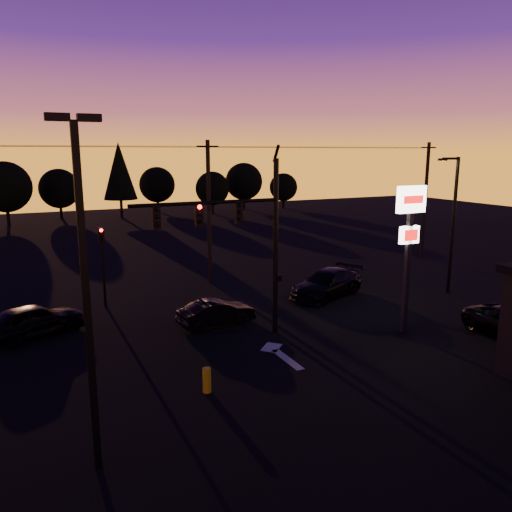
{
  "coord_description": "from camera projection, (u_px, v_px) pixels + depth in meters",
  "views": [
    {
      "loc": [
        -8.82,
        -15.57,
        8.27
      ],
      "look_at": [
        1.0,
        5.0,
        3.5
      ],
      "focal_mm": 35.0,
      "sensor_mm": 36.0,
      "label": 1
    }
  ],
  "objects": [
    {
      "name": "car_left",
      "position": [
        34.0,
        320.0,
        22.63
      ],
      "size": [
        4.85,
        3.35,
        1.53
      ],
      "primitive_type": "imported",
      "rotation": [
        0.0,
        0.0,
        1.95
      ],
      "color": "black",
      "rests_on": "ground"
    },
    {
      "name": "tree_3",
      "position": [
        59.0,
        189.0,
        62.65
      ],
      "size": [
        4.95,
        4.95,
        6.22
      ],
      "color": "black",
      "rests_on": "ground"
    },
    {
      "name": "tree_7",
      "position": [
        244.0,
        182.0,
        72.24
      ],
      "size": [
        5.36,
        5.36,
        6.74
      ],
      "color": "black",
      "rests_on": "ground"
    },
    {
      "name": "ground",
      "position": [
        288.0,
        371.0,
        19.17
      ],
      "size": [
        120.0,
        120.0,
        0.0
      ],
      "primitive_type": "plane",
      "color": "black",
      "rests_on": "ground"
    },
    {
      "name": "tree_8",
      "position": [
        283.0,
        187.0,
        74.08
      ],
      "size": [
        4.12,
        4.12,
        5.19
      ],
      "color": "black",
      "rests_on": "ground"
    },
    {
      "name": "tree_2",
      "position": [
        5.0,
        187.0,
        56.46
      ],
      "size": [
        5.77,
        5.78,
        7.26
      ],
      "color": "black",
      "rests_on": "ground"
    },
    {
      "name": "secondary_signal",
      "position": [
        103.0,
        255.0,
        26.62
      ],
      "size": [
        0.3,
        0.31,
        4.35
      ],
      "color": "black",
      "rests_on": "ground"
    },
    {
      "name": "bollard",
      "position": [
        207.0,
        380.0,
        17.43
      ],
      "size": [
        0.3,
        0.3,
        0.89
      ],
      "primitive_type": "cylinder",
      "color": "#CFC10E",
      "rests_on": "ground"
    },
    {
      "name": "streetlight",
      "position": [
        452.0,
        219.0,
        28.99
      ],
      "size": [
        1.55,
        0.35,
        8.0
      ],
      "color": "black",
      "rests_on": "ground"
    },
    {
      "name": "tree_6",
      "position": [
        212.0,
        188.0,
        67.19
      ],
      "size": [
        4.54,
        4.54,
        5.71
      ],
      "color": "black",
      "rests_on": "ground"
    },
    {
      "name": "car_right",
      "position": [
        327.0,
        283.0,
        28.99
      ],
      "size": [
        5.71,
        4.05,
        1.54
      ],
      "primitive_type": "imported",
      "rotation": [
        0.0,
        0.0,
        -1.17
      ],
      "color": "black",
      "rests_on": "ground"
    },
    {
      "name": "pylon_sign",
      "position": [
        410.0,
        228.0,
        22.44
      ],
      "size": [
        1.5,
        0.28,
        6.8
      ],
      "color": "black",
      "rests_on": "ground"
    },
    {
      "name": "utility_pole_1",
      "position": [
        209.0,
        211.0,
        31.44
      ],
      "size": [
        1.4,
        0.26,
        9.0
      ],
      "color": "black",
      "rests_on": "ground"
    },
    {
      "name": "tree_4",
      "position": [
        119.0,
        171.0,
        62.5
      ],
      "size": [
        4.18,
        4.18,
        9.5
      ],
      "color": "black",
      "rests_on": "ground"
    },
    {
      "name": "traffic_signal_mast",
      "position": [
        243.0,
        230.0,
        21.64
      ],
      "size": [
        6.79,
        0.52,
        8.58
      ],
      "color": "black",
      "rests_on": "ground"
    },
    {
      "name": "power_wires",
      "position": [
        208.0,
        147.0,
        30.62
      ],
      "size": [
        36.0,
        1.22,
        0.07
      ],
      "color": "black",
      "rests_on": "ground"
    },
    {
      "name": "car_mid",
      "position": [
        217.0,
        313.0,
        24.2
      ],
      "size": [
        3.89,
        1.68,
        1.24
      ],
      "primitive_type": "imported",
      "rotation": [
        0.0,
        0.0,
        1.67
      ],
      "color": "black",
      "rests_on": "ground"
    },
    {
      "name": "lane_arrow",
      "position": [
        280.0,
        353.0,
        20.85
      ],
      "size": [
        1.2,
        3.1,
        0.01
      ],
      "color": "beige",
      "rests_on": "ground"
    },
    {
      "name": "tree_5",
      "position": [
        157.0,
        185.0,
        69.9
      ],
      "size": [
        4.95,
        4.95,
        6.22
      ],
      "color": "black",
      "rests_on": "ground"
    },
    {
      "name": "parking_lot_light",
      "position": [
        85.0,
        276.0,
        12.28
      ],
      "size": [
        1.25,
        0.3,
        9.14
      ],
      "color": "black",
      "rests_on": "ground"
    },
    {
      "name": "utility_pole_2",
      "position": [
        425.0,
        200.0,
        39.03
      ],
      "size": [
        1.4,
        0.26,
        9.0
      ],
      "color": "black",
      "rests_on": "ground"
    }
  ]
}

